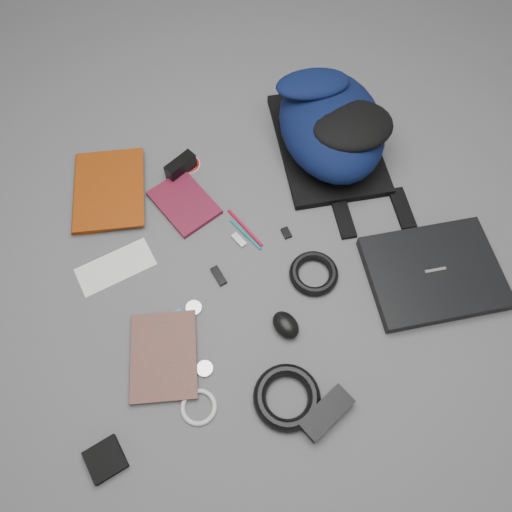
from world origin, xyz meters
name	(u,v)px	position (x,y,z in m)	size (l,w,h in m)	color
ground	(256,259)	(0.00, 0.00, 0.00)	(4.00, 4.00, 0.00)	#4F4F51
backpack	(331,124)	(0.39, 0.28, 0.10)	(0.34, 0.50, 0.21)	black
laptop	(433,273)	(0.44, -0.26, 0.02)	(0.37, 0.29, 0.04)	black
textbook_red	(73,194)	(-0.42, 0.44, 0.02)	(0.22, 0.29, 0.03)	#712806
comic_book	(130,359)	(-0.43, -0.13, 0.01)	(0.18, 0.24, 0.02)	#B24F0C
envelope	(116,267)	(-0.38, 0.15, 0.00)	(0.22, 0.10, 0.00)	silver
dvd_case	(184,203)	(-0.12, 0.27, 0.01)	(0.15, 0.20, 0.02)	#490E1E
compact_camera	(181,167)	(-0.08, 0.38, 0.03)	(0.10, 0.04, 0.06)	black
sticker_disc	(189,164)	(-0.05, 0.40, 0.00)	(0.07, 0.07, 0.00)	silver
pen_teal	(246,234)	(0.01, 0.09, 0.00)	(0.01, 0.01, 0.14)	#0D7677
pen_red	(245,228)	(0.01, 0.11, 0.00)	(0.01, 0.01, 0.16)	#A30C29
id_badge	(179,325)	(-0.28, -0.09, 0.00)	(0.05, 0.08, 0.00)	blue
usb_black	(219,276)	(-0.12, -0.01, 0.01)	(0.02, 0.06, 0.01)	black
usb_silver	(239,240)	(-0.02, 0.08, 0.01)	(0.02, 0.05, 0.01)	#BDBDBF
key_fob	(286,233)	(0.12, 0.04, 0.01)	(0.02, 0.04, 0.01)	black
mouse	(286,325)	(-0.02, -0.22, 0.02)	(0.06, 0.09, 0.04)	black
headphone_left	(194,308)	(-0.22, -0.07, 0.01)	(0.04, 0.04, 0.01)	silver
headphone_right	(205,369)	(-0.26, -0.24, 0.01)	(0.04, 0.04, 0.01)	#BCBCBE
cable_coil	(314,273)	(0.13, -0.12, 0.01)	(0.14, 0.14, 0.03)	black
power_brick	(326,413)	(-0.03, -0.47, 0.02)	(0.14, 0.06, 0.04)	black
power_cord_coil	(287,397)	(-0.10, -0.40, 0.02)	(0.17, 0.17, 0.03)	black
pouch	(105,460)	(-0.56, -0.34, 0.01)	(0.08, 0.08, 0.02)	black
white_cable_coil	(199,407)	(-0.31, -0.32, 0.01)	(0.09, 0.09, 0.01)	beige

